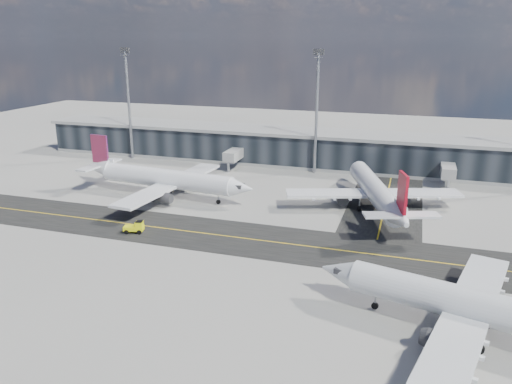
# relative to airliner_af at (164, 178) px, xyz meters

# --- Properties ---
(ground) EXTENTS (300.00, 300.00, 0.00)m
(ground) POSITION_rel_airliner_af_xyz_m (25.63, -20.18, -3.84)
(ground) COLOR gray
(ground) RESTS_ON ground
(taxiway_lanes) EXTENTS (180.00, 63.00, 0.03)m
(taxiway_lanes) POSITION_rel_airliner_af_xyz_m (29.54, -9.44, -3.83)
(taxiway_lanes) COLOR black
(taxiway_lanes) RESTS_ON ground
(terminal_concourse) EXTENTS (152.00, 19.80, 8.80)m
(terminal_concourse) POSITION_rel_airliner_af_xyz_m (25.67, 34.75, 0.25)
(terminal_concourse) COLOR black
(terminal_concourse) RESTS_ON ground
(floodlight_masts) EXTENTS (102.50, 0.70, 28.90)m
(floodlight_masts) POSITION_rel_airliner_af_xyz_m (25.63, 27.82, 11.76)
(floodlight_masts) COLOR gray
(floodlight_masts) RESTS_ON ground
(airliner_af) EXTENTS (39.29, 33.55, 11.63)m
(airliner_af) POSITION_rel_airliner_af_xyz_m (0.00, 0.00, 0.00)
(airliner_af) COLOR silver
(airliner_af) RESTS_ON ground
(airliner_redtail) EXTENTS (33.09, 38.35, 11.63)m
(airliner_redtail) POSITION_rel_airliner_af_xyz_m (41.86, 4.29, 0.00)
(airliner_redtail) COLOR silver
(airliner_redtail) RESTS_ON ground
(airliner_near) EXTENTS (37.36, 32.12, 11.18)m
(airliner_near) POSITION_rel_airliner_af_xyz_m (56.61, -35.18, -0.15)
(airliner_near) COLOR silver
(airliner_near) RESTS_ON ground
(baggage_tug) EXTENTS (3.54, 2.38, 2.04)m
(baggage_tug) POSITION_rel_airliner_af_xyz_m (4.64, -19.43, -2.82)
(baggage_tug) COLOR #F8FF0D
(baggage_tug) RESTS_ON ground
(service_van) EXTENTS (4.00, 6.17, 1.58)m
(service_van) POSITION_rel_airliner_af_xyz_m (39.00, 23.05, -3.05)
(service_van) COLOR silver
(service_van) RESTS_ON ground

